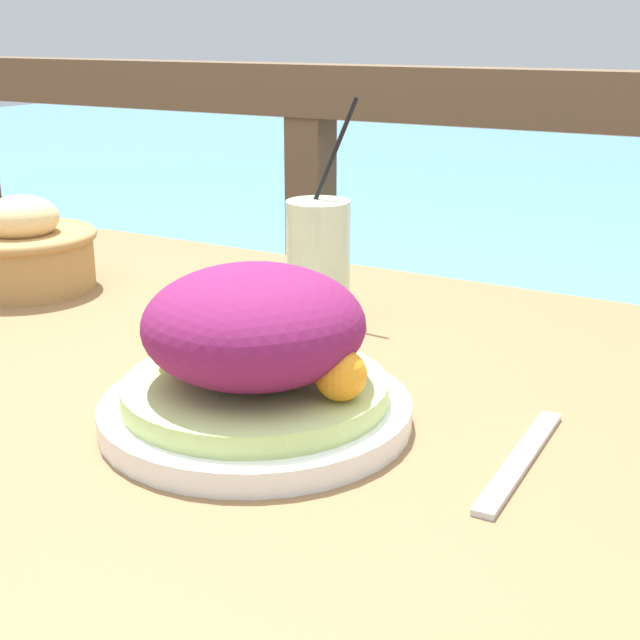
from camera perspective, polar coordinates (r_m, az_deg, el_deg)
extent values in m
cube|color=olive|center=(0.77, -2.64, -7.01)|extent=(1.26, 0.92, 0.04)
cube|color=olive|center=(1.53, -12.55, -9.74)|extent=(0.06, 0.06, 0.72)
cube|color=brown|center=(1.46, 15.40, 13.43)|extent=(2.80, 0.08, 0.09)
cube|color=brown|center=(1.74, -0.56, -2.25)|extent=(0.07, 0.07, 0.92)
cylinder|color=white|center=(0.73, -3.86, -5.92)|extent=(0.25, 0.25, 0.02)
cylinder|color=#B7D17A|center=(0.72, -3.89, -4.53)|extent=(0.21, 0.21, 0.02)
ellipsoid|color=#72194C|center=(0.70, -3.99, -0.34)|extent=(0.18, 0.18, 0.09)
sphere|color=orange|center=(0.67, 1.34, -3.54)|extent=(0.04, 0.04, 0.04)
sphere|color=orange|center=(0.75, -8.94, -1.44)|extent=(0.04, 0.04, 0.04)
cylinder|color=beige|center=(0.98, -0.11, 3.93)|extent=(0.07, 0.07, 0.13)
cylinder|color=black|center=(0.98, -0.15, 8.06)|extent=(0.08, 0.05, 0.21)
cylinder|color=#AD7F47|center=(1.15, -18.36, 3.62)|extent=(0.17, 0.17, 0.07)
torus|color=#AD7F47|center=(1.14, -18.51, 5.11)|extent=(0.18, 0.18, 0.01)
ellipsoid|color=#DBB77A|center=(1.14, -18.62, 6.20)|extent=(0.09, 0.09, 0.05)
cube|color=silver|center=(0.68, 12.71, -8.71)|extent=(0.02, 0.18, 0.00)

